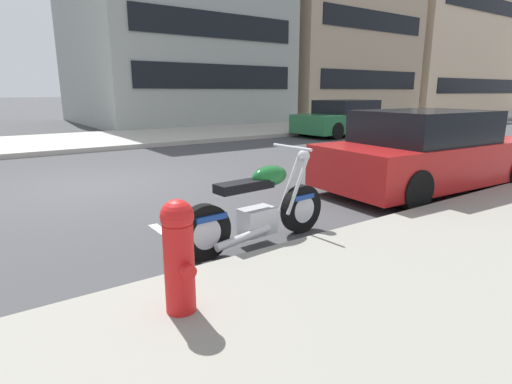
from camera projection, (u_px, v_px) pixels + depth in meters
ground_plane at (96, 186)px, 7.66m from camera, size 260.00×260.00×0.00m
sidewalk_far_curb at (313, 126)px, 19.92m from camera, size 120.00×5.00×0.14m
parking_stall_stripe at (190, 250)px, 4.55m from camera, size 0.12×2.20×0.01m
parked_motorcycle at (259, 209)px, 4.63m from camera, size 2.01×0.62×1.10m
parked_car_far_down_curb at (428, 153)px, 7.23m from camera, size 4.31×1.98×1.40m
car_opposite_curb at (344, 119)px, 16.35m from camera, size 4.42×2.13×1.38m
fire_hydrant at (179, 253)px, 2.93m from camera, size 0.24×0.36×0.85m
townhouse_behind_pole at (168, 22)px, 22.61m from camera, size 9.74×10.97×10.81m
townhouse_near_left at (317, 36)px, 28.18m from camera, size 10.14×9.92×10.87m
townhouse_corner_block at (427, 55)px, 35.43m from camera, size 13.79×9.70×9.56m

